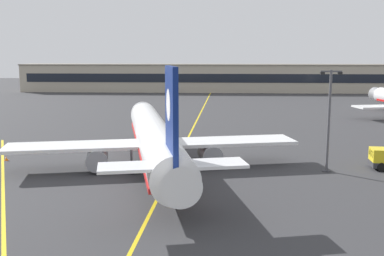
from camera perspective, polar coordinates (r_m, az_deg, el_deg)
name	(u,v)px	position (r m, az deg, el deg)	size (l,w,h in m)	color
ground_plane	(161,211)	(37.12, -3.99, -10.42)	(400.00, 400.00, 0.00)	#353538
taxiway_centreline	(187,141)	(66.01, -0.69, -1.62)	(0.30, 180.00, 0.01)	yellow
taxiway_lead_in_stripe	(3,200)	(42.95, -22.71, -8.37)	(0.30, 60.00, 0.01)	yellow
airliner_foreground	(154,139)	(49.68, -4.77, -1.33)	(32.26, 41.07, 11.65)	white
apron_lamp_post	(329,119)	(50.06, 16.88, 1.12)	(2.24, 0.90, 10.89)	#515156
safety_cone_by_nose_gear	(183,139)	(66.07, -1.19, -1.39)	(0.44, 0.44, 0.55)	orange
safety_cone_by_port_wing	(6,158)	(58.29, -22.38, -3.55)	(0.44, 0.44, 0.55)	orange
terminal_building	(207,78)	(153.28, 1.91, 6.34)	(124.74, 12.40, 9.23)	#B2A893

